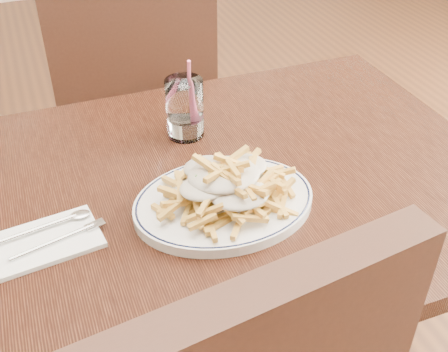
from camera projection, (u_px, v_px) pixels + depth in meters
name	position (u px, v px, depth m)	size (l,w,h in m)	color
table	(198.00, 215.00, 1.11)	(1.20, 0.80, 0.75)	black
chair_far	(136.00, 86.00, 1.76)	(0.53, 0.53, 1.02)	black
fries_plate	(224.00, 202.00, 1.00)	(0.33, 0.29, 0.02)	white
loaded_fries	(224.00, 181.00, 0.97)	(0.29, 0.27, 0.07)	gold
napkin	(47.00, 241.00, 0.93)	(0.17, 0.11, 0.01)	white
cutlery	(45.00, 236.00, 0.93)	(0.18, 0.10, 0.01)	silver
water_glass	(185.00, 112.00, 1.17)	(0.08, 0.08, 0.17)	white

